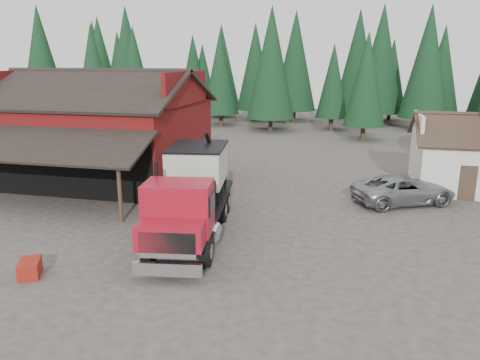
# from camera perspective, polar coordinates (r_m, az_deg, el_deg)

# --- Properties ---
(ground) EXTENTS (120.00, 120.00, 0.00)m
(ground) POSITION_cam_1_polar(r_m,az_deg,el_deg) (19.80, -2.50, -8.35)
(ground) COLOR #403732
(ground) RESTS_ON ground
(red_barn) EXTENTS (12.80, 13.63, 7.18)m
(red_barn) POSITION_cam_1_polar(r_m,az_deg,el_deg) (32.22, -16.58, 4.94)
(red_barn) COLOR maroon
(red_barn) RESTS_ON ground
(conifer_backdrop) EXTENTS (76.00, 16.00, 16.00)m
(conifer_backdrop) POSITION_cam_1_polar(r_m,az_deg,el_deg) (60.22, 8.86, 6.92)
(conifer_backdrop) COLOR black
(conifer_backdrop) RESTS_ON ground
(near_pine_a) EXTENTS (4.40, 4.40, 11.40)m
(near_pine_a) POSITION_cam_1_polar(r_m,az_deg,el_deg) (53.03, -17.42, 12.39)
(near_pine_a) COLOR #382619
(near_pine_a) RESTS_ON ground
(near_pine_b) EXTENTS (3.96, 3.96, 10.40)m
(near_pine_b) POSITION_cam_1_polar(r_m,az_deg,el_deg) (47.55, 15.14, 11.78)
(near_pine_b) COLOR #382619
(near_pine_b) RESTS_ON ground
(near_pine_d) EXTENTS (5.28, 5.28, 13.40)m
(near_pine_d) POSITION_cam_1_polar(r_m,az_deg,el_deg) (52.32, 3.85, 14.08)
(near_pine_d) COLOR #382619
(near_pine_d) RESTS_ON ground
(feed_truck) EXTENTS (4.10, 10.02, 4.39)m
(feed_truck) POSITION_cam_1_polar(r_m,az_deg,el_deg) (20.73, -5.89, -1.35)
(feed_truck) COLOR black
(feed_truck) RESTS_ON ground
(silver_car) EXTENTS (6.13, 4.87, 1.55)m
(silver_car) POSITION_cam_1_polar(r_m,az_deg,el_deg) (27.10, 19.32, -1.14)
(silver_car) COLOR #93959A
(silver_car) RESTS_ON ground
(equip_box) EXTENTS (1.13, 1.30, 0.60)m
(equip_box) POSITION_cam_1_polar(r_m,az_deg,el_deg) (18.94, -24.25, -9.78)
(equip_box) COLOR maroon
(equip_box) RESTS_ON ground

